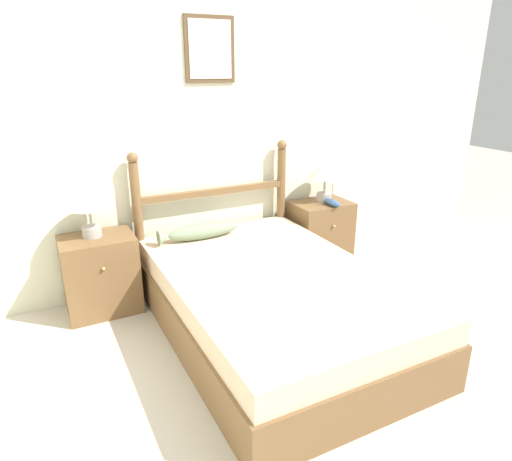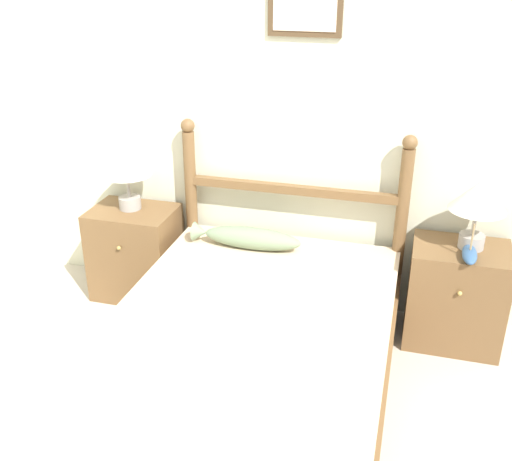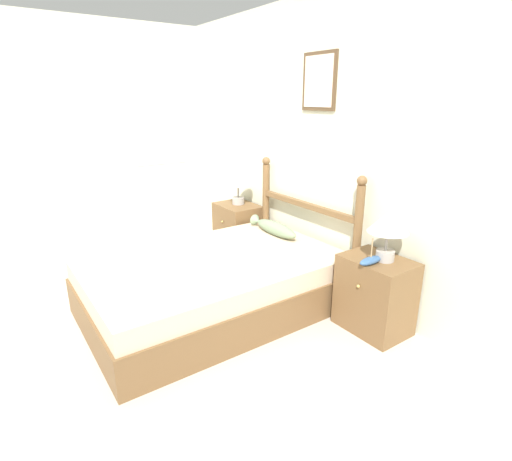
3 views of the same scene
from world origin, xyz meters
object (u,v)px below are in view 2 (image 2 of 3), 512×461
Objects in this scene: nightstand_left at (136,252)px; fish_pillow at (247,238)px; model_boat at (470,254)px; nightstand_right at (455,295)px; table_lamp_right at (478,200)px; bed at (244,368)px; table_lamp_left at (126,166)px.

fish_pillow is (0.76, -0.07, 0.23)m from nightstand_left.
nightstand_left is 2.69× the size of model_boat.
nightstand_right is at bearing 0.00° from nightstand_left.
nightstand_right is 0.91× the size of fish_pillow.
fish_pillow is at bearing -176.00° from table_lamp_right.
fish_pillow is (-1.18, -0.07, 0.23)m from nightstand_right.
bed is 5.44× the size of table_lamp_right.
bed is 3.54× the size of nightstand_left.
nightstand_left is at bearing -179.46° from table_lamp_right.
model_boat is (1.98, -0.14, -0.25)m from table_lamp_left.
table_lamp_right is (0.04, 0.02, 0.56)m from nightstand_right.
nightstand_left and nightstand_right have the same top height.
fish_pillow is (-0.21, 0.78, 0.29)m from bed.
table_lamp_left is 1.99m from table_lamp_right.
nightstand_left is 0.57m from table_lamp_left.
nightstand_right is at bearing 101.12° from model_boat.
bed is 1.47m from table_lamp_right.
table_lamp_left is 1.75× the size of model_boat.
table_lamp_right is (1.01, 0.87, 0.63)m from bed.
model_boat is 1.21m from fish_pillow.
bed is at bearing -74.84° from fish_pillow.
model_boat is at bearing -4.15° from table_lamp_left.
nightstand_right is (0.97, 0.85, 0.06)m from bed.
nightstand_left is at bearing 176.46° from model_boat.
fish_pillow is (-1.20, 0.05, -0.09)m from model_boat.
nightstand_right is at bearing -153.42° from table_lamp_right.
table_lamp_left is 2.00m from model_boat.
bed is 1.46m from table_lamp_left.
bed is 1.29m from nightstand_left.
model_boat is at bearing -2.61° from fish_pillow.
nightstand_right is at bearing 41.24° from bed.
table_lamp_right is 1.75× the size of model_boat.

